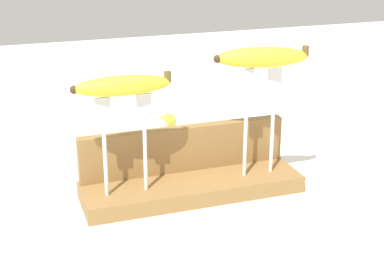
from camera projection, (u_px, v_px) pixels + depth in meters
The scene contains 8 objects.
ground_plane at pixel (192, 194), 1.10m from camera, with size 3.00×3.00×0.00m, color silver.
wooden_board at pixel (192, 187), 1.09m from camera, with size 0.40×0.12×0.03m, color olive.
board_backstop at pixel (184, 148), 1.12m from camera, with size 0.39×0.02×0.09m, color olive.
fork_stand_left at pixel (125, 136), 1.00m from camera, with size 0.10×0.01×0.18m.
fork_stand_right at pixel (260, 112), 1.08m from camera, with size 0.08×0.01×0.20m.
banana_raised_left at pixel (122, 86), 0.97m from camera, with size 0.17×0.04×0.04m.
banana_raised_right at pixel (262, 57), 1.04m from camera, with size 0.17×0.07×0.04m.
banana_chunk_near at pixel (165, 123), 1.42m from camera, with size 0.05×0.05×0.04m.
Camera 1 is at (-0.32, -0.94, 0.49)m, focal length 55.78 mm.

